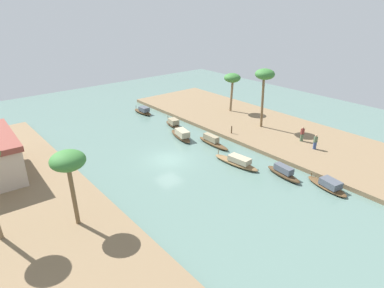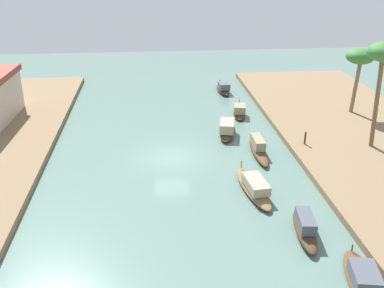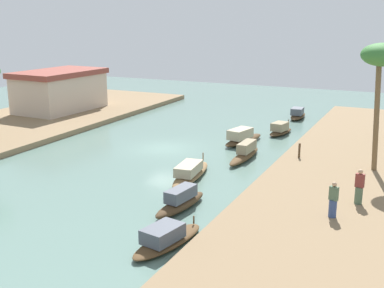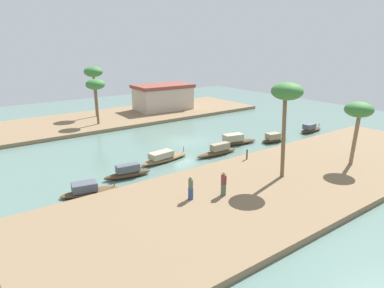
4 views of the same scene
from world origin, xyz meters
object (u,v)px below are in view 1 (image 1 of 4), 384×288
at_px(sampan_with_tall_canopy, 173,123).
at_px(mooring_post, 232,130).
at_px(person_on_near_bank, 302,135).
at_px(sampan_upstream_small, 213,142).
at_px(person_by_mooring, 315,143).
at_px(sampan_with_red_awning, 143,111).
at_px(sampan_near_left_bank, 328,185).
at_px(palm_tree_left_far, 232,79).
at_px(palm_tree_right_tall, 68,163).
at_px(palm_tree_left_near, 265,76).
at_px(sampan_open_hull, 284,173).
at_px(sampan_downstream_large, 181,135).
at_px(sampan_midstream, 237,162).

relative_size(sampan_with_tall_canopy, mooring_post, 3.71).
bearing_deg(sampan_with_tall_canopy, person_on_near_bank, -141.61).
distance_m(sampan_upstream_small, person_by_mooring, 11.20).
bearing_deg(sampan_with_red_awning, mooring_post, -168.55).
bearing_deg(sampan_upstream_small, sampan_near_left_bank, -173.35).
bearing_deg(palm_tree_left_far, mooring_post, 134.87).
height_order(mooring_post, palm_tree_right_tall, palm_tree_right_tall).
bearing_deg(palm_tree_left_near, sampan_open_hull, 139.84).
relative_size(sampan_downstream_large, sampan_upstream_small, 1.00).
distance_m(sampan_open_hull, person_on_near_bank, 8.66).
bearing_deg(sampan_open_hull, sampan_downstream_large, 14.02).
height_order(sampan_midstream, sampan_with_tall_canopy, sampan_with_tall_canopy).
xyz_separation_m(sampan_open_hull, palm_tree_right_tall, (4.84, 18.01, 4.93)).
bearing_deg(sampan_with_tall_canopy, person_by_mooring, -147.37).
relative_size(sampan_upstream_small, sampan_with_tall_canopy, 1.40).
relative_size(person_on_near_bank, palm_tree_right_tall, 0.30).
height_order(mooring_post, palm_tree_left_far, palm_tree_left_far).
bearing_deg(sampan_midstream, palm_tree_right_tall, 82.40).
bearing_deg(person_on_near_bank, person_by_mooring, -97.50).
bearing_deg(sampan_downstream_large, palm_tree_left_far, -63.27).
relative_size(sampan_midstream, palm_tree_left_near, 0.73).
bearing_deg(palm_tree_left_far, sampan_midstream, 136.56).
bearing_deg(sampan_near_left_bank, sampan_midstream, 29.84).
relative_size(sampan_open_hull, sampan_midstream, 0.75).
xyz_separation_m(sampan_with_red_awning, sampan_near_left_bank, (-28.61, -1.34, -0.03)).
relative_size(sampan_upstream_small, palm_tree_right_tall, 0.84).
height_order(sampan_upstream_small, palm_tree_right_tall, palm_tree_right_tall).
distance_m(person_by_mooring, palm_tree_left_near, 10.12).
bearing_deg(mooring_post, sampan_open_hull, 161.28).
xyz_separation_m(sampan_upstream_small, mooring_post, (0.43, -3.52, 0.49)).
distance_m(sampan_downstream_large, sampan_near_left_bank, 17.72).
relative_size(sampan_with_tall_canopy, palm_tree_left_far, 0.63).
height_order(palm_tree_left_far, palm_tree_right_tall, palm_tree_right_tall).
distance_m(palm_tree_left_near, palm_tree_right_tall, 26.43).
bearing_deg(sampan_open_hull, palm_tree_right_tall, 82.15).
bearing_deg(sampan_downstream_large, palm_tree_left_near, -101.23).
distance_m(sampan_midstream, sampan_near_left_bank, 8.80).
relative_size(person_by_mooring, palm_tree_right_tall, 0.29).
bearing_deg(person_by_mooring, sampan_open_hull, 29.60).
relative_size(person_on_near_bank, mooring_post, 1.87).
height_order(sampan_with_red_awning, palm_tree_left_far, palm_tree_left_far).
height_order(palm_tree_left_near, palm_tree_right_tall, palm_tree_left_near).
relative_size(person_by_mooring, palm_tree_left_far, 0.30).
bearing_deg(sampan_midstream, sampan_with_red_awning, -10.58).
relative_size(sampan_with_tall_canopy, person_on_near_bank, 1.99).
relative_size(mooring_post, palm_tree_right_tall, 0.16).
height_order(sampan_downstream_large, sampan_with_red_awning, sampan_downstream_large).
bearing_deg(palm_tree_left_far, person_on_near_bank, 171.71).
bearing_deg(palm_tree_left_far, sampan_near_left_bank, 157.14).
bearing_deg(sampan_midstream, palm_tree_left_near, -68.88).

